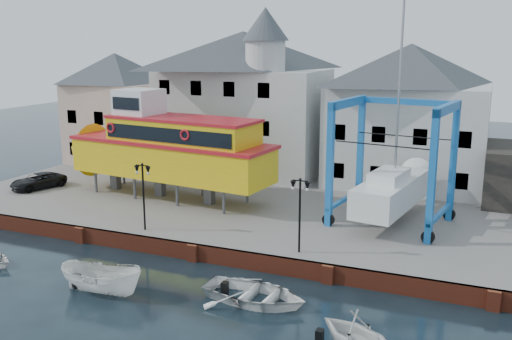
% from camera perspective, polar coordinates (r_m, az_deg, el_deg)
% --- Properties ---
extents(ground, '(140.00, 140.00, 0.00)m').
position_cam_1_polar(ground, '(33.40, -6.31, -9.02)').
color(ground, black).
rests_on(ground, ground).
extents(hardstanding, '(44.00, 22.00, 1.00)m').
position_cam_1_polar(hardstanding, '(42.65, 0.84, -3.39)').
color(hardstanding, slate).
rests_on(hardstanding, ground).
extents(quay_wall, '(44.00, 0.47, 1.00)m').
position_cam_1_polar(quay_wall, '(33.30, -6.24, -8.16)').
color(quay_wall, maroon).
rests_on(quay_wall, ground).
extents(building_pink, '(8.00, 7.00, 10.30)m').
position_cam_1_polar(building_pink, '(56.32, -13.72, 6.05)').
color(building_pink, beige).
rests_on(building_pink, hardstanding).
extents(building_white_main, '(14.00, 8.30, 14.00)m').
position_cam_1_polar(building_white_main, '(49.94, -1.18, 6.98)').
color(building_white_main, beige).
rests_on(building_white_main, hardstanding).
extents(building_white_right, '(12.00, 8.00, 11.20)m').
position_cam_1_polar(building_white_right, '(46.81, 14.93, 5.26)').
color(building_white_right, beige).
rests_on(building_white_right, hardstanding).
extents(lamp_post_left, '(1.12, 0.32, 4.20)m').
position_cam_1_polar(lamp_post_left, '(35.13, -11.25, -0.95)').
color(lamp_post_left, black).
rests_on(lamp_post_left, hardstanding).
extents(lamp_post_right, '(1.12, 0.32, 4.20)m').
position_cam_1_polar(lamp_post_right, '(30.81, 4.42, -2.66)').
color(lamp_post_right, black).
rests_on(lamp_post_right, hardstanding).
extents(tour_boat, '(18.54, 6.41, 7.91)m').
position_cam_1_polar(tour_boat, '(42.68, -9.68, 2.28)').
color(tour_boat, '#59595E').
rests_on(tour_boat, hardstanding).
extents(travel_lift, '(7.73, 10.19, 14.99)m').
position_cam_1_polar(travel_lift, '(37.76, 13.81, -1.19)').
color(travel_lift, '#1568AE').
rests_on(travel_lift, hardstanding).
extents(van, '(3.26, 4.69, 1.19)m').
position_cam_1_polar(van, '(48.12, -20.96, -1.03)').
color(van, black).
rests_on(van, hardstanding).
extents(motorboat_a, '(4.64, 1.96, 1.76)m').
position_cam_1_polar(motorboat_a, '(30.19, -15.08, -11.84)').
color(motorboat_a, white).
rests_on(motorboat_a, ground).
extents(motorboat_b, '(5.50, 4.10, 1.09)m').
position_cam_1_polar(motorboat_b, '(28.36, -0.14, -13.04)').
color(motorboat_b, white).
rests_on(motorboat_b, ground).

